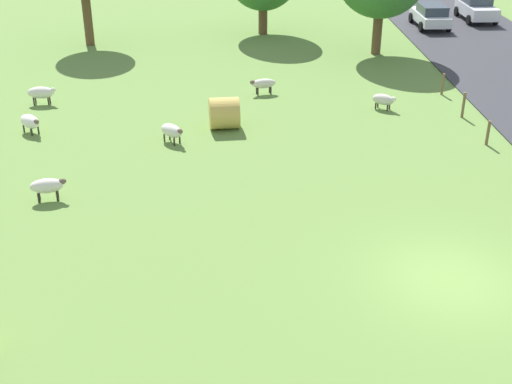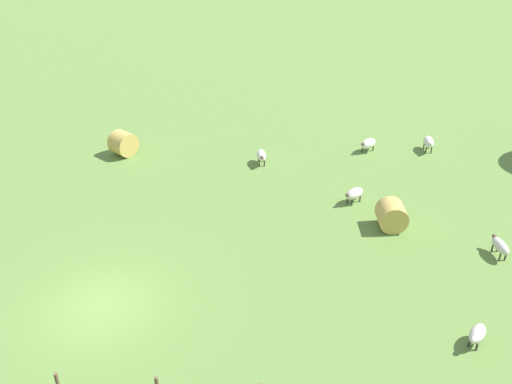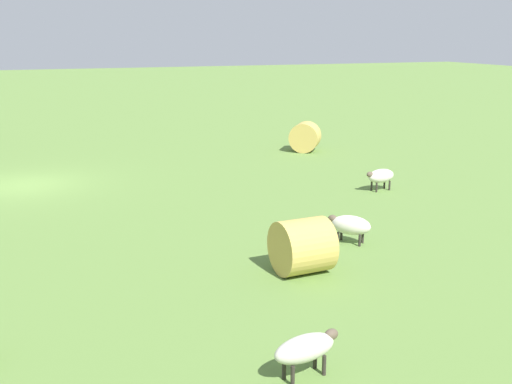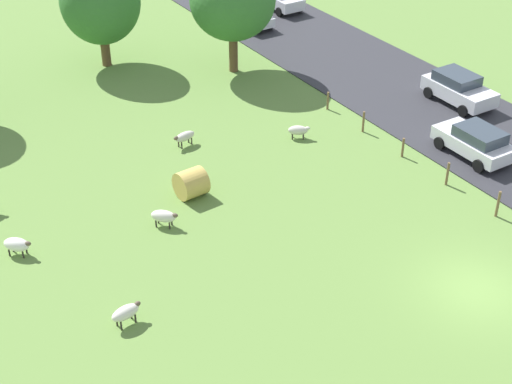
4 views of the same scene
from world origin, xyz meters
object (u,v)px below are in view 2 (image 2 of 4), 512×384
at_px(hay_bale_1, 123,144).
at_px(hay_bale_0, 392,215).
at_px(sheep_3, 261,155).
at_px(sheep_0, 500,246).
at_px(sheep_1, 429,142).
at_px(sheep_4, 477,334).
at_px(sheep_5, 354,194).
at_px(sheep_2, 368,144).

bearing_deg(hay_bale_1, hay_bale_0, 64.82).
xyz_separation_m(sheep_3, hay_bale_1, (-0.70, -7.98, 0.16)).
xyz_separation_m(sheep_0, hay_bale_0, (-1.91, -4.28, 0.14)).
xyz_separation_m(sheep_1, sheep_3, (2.33, -9.65, -0.02)).
distance_m(sheep_4, hay_bale_0, 7.42).
relative_size(sheep_3, sheep_5, 1.07).
bearing_deg(sheep_3, sheep_4, 31.77).
bearing_deg(hay_bale_0, sheep_4, 14.74).
bearing_deg(sheep_5, sheep_4, 19.98).
bearing_deg(hay_bale_0, sheep_3, -133.74).
distance_m(sheep_4, hay_bale_1, 21.30).
relative_size(sheep_0, sheep_2, 1.12).
xyz_separation_m(sheep_1, hay_bale_1, (1.64, -17.63, 0.14)).
height_order(sheep_4, hay_bale_0, hay_bale_0).
distance_m(sheep_4, sheep_5, 9.89).
xyz_separation_m(sheep_1, sheep_2, (0.32, -3.52, -0.05)).
xyz_separation_m(sheep_4, hay_bale_1, (-13.88, -16.15, 0.24)).
height_order(sheep_3, sheep_5, sheep_3).
distance_m(sheep_2, hay_bale_0, 8.02).
relative_size(sheep_2, sheep_3, 0.94).
bearing_deg(sheep_4, sheep_2, -172.35).
height_order(sheep_1, sheep_2, sheep_1).
relative_size(sheep_0, sheep_5, 1.13).
relative_size(sheep_3, hay_bale_1, 0.89).
distance_m(sheep_2, hay_bale_1, 14.17).
bearing_deg(sheep_5, sheep_2, 167.22).
relative_size(sheep_0, sheep_1, 1.00).
xyz_separation_m(sheep_0, sheep_5, (-4.03, -5.77, -0.01)).
bearing_deg(sheep_0, sheep_1, -174.93).
bearing_deg(sheep_2, sheep_3, -71.81).
bearing_deg(sheep_1, sheep_0, 5.07).
bearing_deg(hay_bale_1, sheep_0, 65.08).
xyz_separation_m(sheep_5, hay_bale_0, (2.12, 1.49, 0.15)).
distance_m(sheep_5, hay_bale_0, 2.59).
height_order(sheep_3, hay_bale_0, hay_bale_0).
relative_size(sheep_2, sheep_4, 1.04).
bearing_deg(sheep_3, sheep_5, 50.90).
height_order(sheep_5, hay_bale_0, hay_bale_0).
bearing_deg(sheep_4, hay_bale_0, -165.26).
height_order(sheep_4, sheep_5, sheep_5).
xyz_separation_m(sheep_2, hay_bale_0, (8.02, 0.15, 0.15)).
bearing_deg(sheep_2, sheep_5, -12.78).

